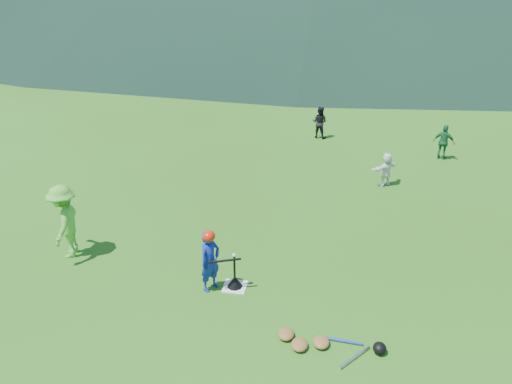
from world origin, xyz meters
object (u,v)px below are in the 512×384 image
home_plate (235,287)px  fielder_c (444,142)px  batting_tee (235,282)px  adult_coach (65,222)px  fielder_b (320,122)px  equipment_pile (321,342)px  batter_child (210,261)px  fielder_d (386,169)px

home_plate → fielder_c: (5.13, 7.81, 0.55)m
home_plate → batting_tee: 0.12m
adult_coach → batting_tee: bearing=69.8°
adult_coach → fielder_c: bearing=117.5°
home_plate → adult_coach: bearing=171.4°
adult_coach → batting_tee: adult_coach is taller
adult_coach → fielder_b: size_ratio=1.44×
fielder_b → equipment_pile: size_ratio=0.63×
batting_tee → adult_coach: bearing=171.4°
fielder_c → batting_tee: fielder_c is taller
adult_coach → equipment_pile: size_ratio=0.91×
fielder_b → batting_tee: fielder_b is taller
home_plate → batter_child: bearing=-166.5°
batter_child → equipment_pile: (2.20, -1.25, -0.56)m
equipment_pile → home_plate: bearing=142.3°
adult_coach → fielder_d: bearing=113.2°
batter_child → fielder_d: bearing=-0.2°
fielder_b → fielder_d: size_ratio=1.17×
fielder_d → batting_tee: size_ratio=1.43×
fielder_d → fielder_b: bearing=-102.4°
batter_child → adult_coach: adult_coach is taller
fielder_d → equipment_pile: bearing=37.2°
adult_coach → fielder_d: adult_coach is taller
fielder_b → batting_tee: 9.32m
equipment_pile → fielder_c: bearing=69.8°
batting_tee → fielder_b: bearing=82.9°
batting_tee → equipment_pile: size_ratio=0.38×
adult_coach → equipment_pile: 5.89m
fielder_d → home_plate: bearing=18.7°
adult_coach → batter_child: bearing=66.8°
batter_child → home_plate: bearing=-43.2°
adult_coach → equipment_pile: (5.51, -1.92, -0.75)m
batting_tee → equipment_pile: batting_tee is taller
batter_child → fielder_c: (5.58, 7.92, -0.07)m
batter_child → fielder_c: 9.69m
equipment_pile → fielder_d: bearing=77.9°
fielder_b → equipment_pile: (0.60, -10.59, -0.50)m
home_plate → equipment_pile: size_ratio=0.25×
fielder_c → batting_tee: (-5.13, -7.81, -0.43)m
batter_child → equipment_pile: batter_child is taller
batter_child → equipment_pile: size_ratio=0.70×
adult_coach → fielder_b: (4.91, 8.67, -0.25)m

